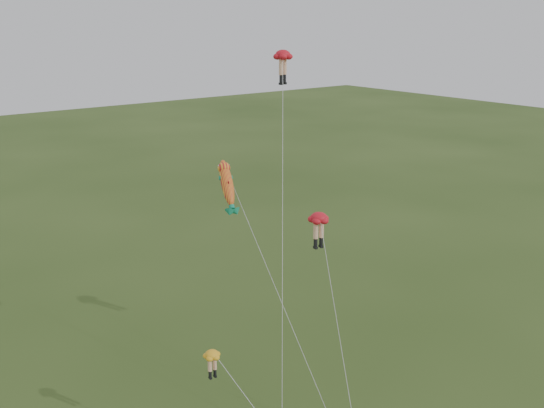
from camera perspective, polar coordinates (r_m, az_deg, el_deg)
legs_kite_red_high at (r=42.63m, az=1.03°, el=13.03°), size 8.09×10.00×22.90m
legs_kite_red_mid at (r=42.08m, az=4.47°, el=-1.78°), size 5.72×10.23×12.11m
legs_kite_yellow at (r=34.85m, az=-5.30°, el=-14.56°), size 3.51×6.50×7.34m
fish_kite at (r=40.41m, az=-4.20°, el=1.87°), size 2.16×11.69×16.07m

